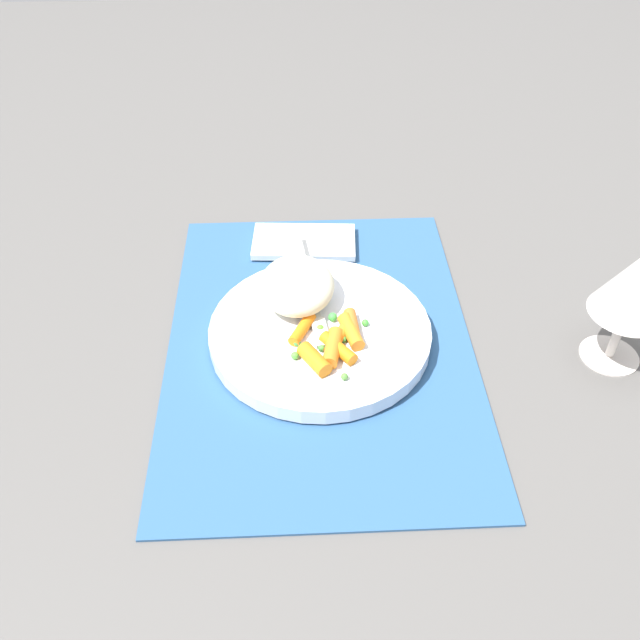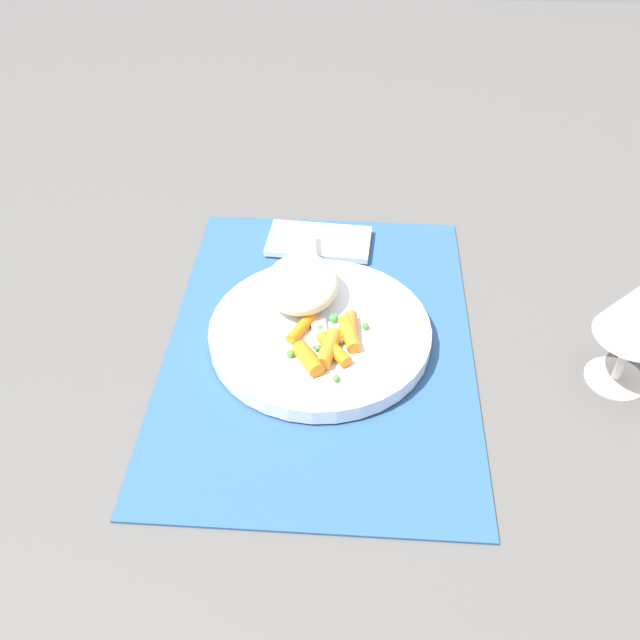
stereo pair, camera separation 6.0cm
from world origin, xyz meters
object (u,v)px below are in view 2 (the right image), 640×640
at_px(carrot_portion, 330,342).
at_px(napkin, 319,241).
at_px(plate, 320,333).
at_px(fork, 317,296).
at_px(rice_mound, 301,284).

distance_m(carrot_portion, napkin, 0.21).
distance_m(plate, napkin, 0.18).
height_order(plate, fork, fork).
distance_m(rice_mound, carrot_portion, 0.09).
height_order(rice_mound, fork, rice_mound).
xyz_separation_m(plate, fork, (-0.05, -0.01, 0.01)).
bearing_deg(rice_mound, plate, 27.03).
bearing_deg(plate, carrot_portion, 21.35).
xyz_separation_m(rice_mound, carrot_portion, (0.08, 0.04, -0.01)).
height_order(fork, napkin, fork).
distance_m(carrot_portion, fork, 0.08).
bearing_deg(fork, plate, 7.08).
height_order(plate, carrot_portion, carrot_portion).
height_order(carrot_portion, napkin, carrot_portion).
bearing_deg(napkin, plate, 4.08).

